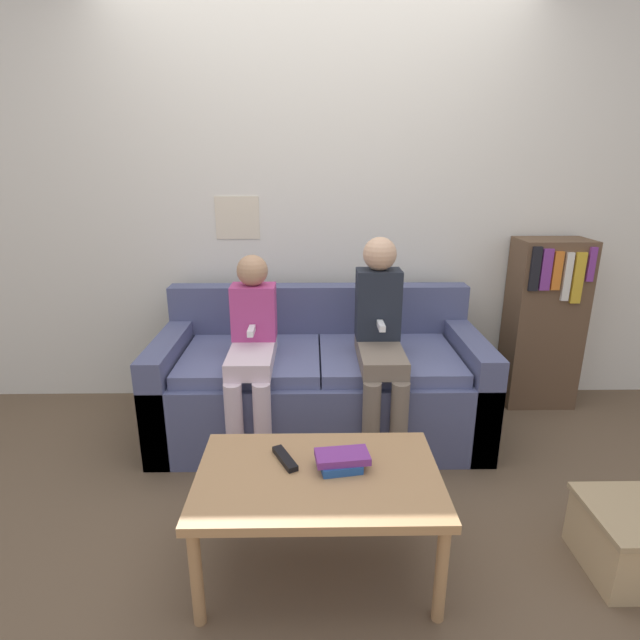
{
  "coord_description": "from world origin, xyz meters",
  "views": [
    {
      "loc": [
        -0.04,
        -2.16,
        1.54
      ],
      "look_at": [
        0.0,
        0.4,
        0.73
      ],
      "focal_mm": 28.0,
      "sensor_mm": 36.0,
      "label": 1
    }
  ],
  "objects_px": {
    "couch": "(320,384)",
    "storage_box": "(633,540)",
    "person_right": "(380,335)",
    "coffee_table": "(318,484)",
    "bookshelf": "(543,323)",
    "person_left": "(252,345)",
    "tv_remote": "(285,459)"
  },
  "relations": [
    {
      "from": "person_right",
      "to": "tv_remote",
      "type": "xyz_separation_m",
      "value": [
        -0.47,
        -0.82,
        -0.22
      ]
    },
    {
      "from": "person_right",
      "to": "tv_remote",
      "type": "height_order",
      "value": "person_right"
    },
    {
      "from": "coffee_table",
      "to": "person_right",
      "type": "relative_size",
      "value": 0.79
    },
    {
      "from": "tv_remote",
      "to": "bookshelf",
      "type": "xyz_separation_m",
      "value": [
        1.59,
        1.33,
        0.11
      ]
    },
    {
      "from": "coffee_table",
      "to": "tv_remote",
      "type": "relative_size",
      "value": 5.36
    },
    {
      "from": "couch",
      "to": "tv_remote",
      "type": "bearing_deg",
      "value": -98.53
    },
    {
      "from": "couch",
      "to": "person_left",
      "type": "relative_size",
      "value": 1.73
    },
    {
      "from": "couch",
      "to": "storage_box",
      "type": "bearing_deg",
      "value": -43.1
    },
    {
      "from": "person_left",
      "to": "couch",
      "type": "bearing_deg",
      "value": 29.36
    },
    {
      "from": "couch",
      "to": "person_left",
      "type": "xyz_separation_m",
      "value": [
        -0.36,
        -0.2,
        0.32
      ]
    },
    {
      "from": "person_left",
      "to": "tv_remote",
      "type": "bearing_deg",
      "value": -75.23
    },
    {
      "from": "storage_box",
      "to": "couch",
      "type": "bearing_deg",
      "value": 136.9
    },
    {
      "from": "couch",
      "to": "person_right",
      "type": "bearing_deg",
      "value": -30.5
    },
    {
      "from": "person_right",
      "to": "storage_box",
      "type": "distance_m",
      "value": 1.39
    },
    {
      "from": "coffee_table",
      "to": "tv_remote",
      "type": "height_order",
      "value": "tv_remote"
    },
    {
      "from": "couch",
      "to": "bookshelf",
      "type": "bearing_deg",
      "value": 12.86
    },
    {
      "from": "couch",
      "to": "coffee_table",
      "type": "relative_size",
      "value": 2.02
    },
    {
      "from": "coffee_table",
      "to": "person_left",
      "type": "height_order",
      "value": "person_left"
    },
    {
      "from": "tv_remote",
      "to": "storage_box",
      "type": "distance_m",
      "value": 1.39
    },
    {
      "from": "person_left",
      "to": "person_right",
      "type": "height_order",
      "value": "person_right"
    },
    {
      "from": "couch",
      "to": "storage_box",
      "type": "xyz_separation_m",
      "value": [
        1.2,
        -1.12,
        -0.15
      ]
    },
    {
      "from": "bookshelf",
      "to": "storage_box",
      "type": "distance_m",
      "value": 1.53
    },
    {
      "from": "couch",
      "to": "person_right",
      "type": "xyz_separation_m",
      "value": [
        0.32,
        -0.19,
        0.37
      ]
    },
    {
      "from": "coffee_table",
      "to": "bookshelf",
      "type": "bearing_deg",
      "value": 44.07
    },
    {
      "from": "couch",
      "to": "storage_box",
      "type": "height_order",
      "value": "couch"
    },
    {
      "from": "storage_box",
      "to": "bookshelf",
      "type": "bearing_deg",
      "value": 80.59
    },
    {
      "from": "person_left",
      "to": "tv_remote",
      "type": "xyz_separation_m",
      "value": [
        0.21,
        -0.8,
        -0.17
      ]
    },
    {
      "from": "person_right",
      "to": "couch",
      "type": "bearing_deg",
      "value": 149.5
    },
    {
      "from": "tv_remote",
      "to": "coffee_table",
      "type": "bearing_deg",
      "value": -58.81
    },
    {
      "from": "person_left",
      "to": "storage_box",
      "type": "bearing_deg",
      "value": -30.49
    },
    {
      "from": "bookshelf",
      "to": "storage_box",
      "type": "bearing_deg",
      "value": -99.41
    },
    {
      "from": "tv_remote",
      "to": "bookshelf",
      "type": "distance_m",
      "value": 2.08
    }
  ]
}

